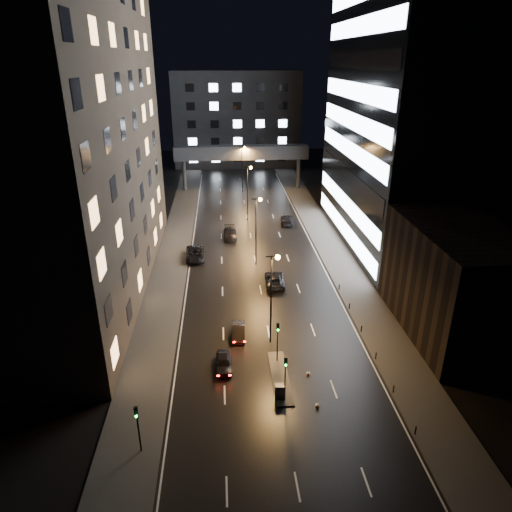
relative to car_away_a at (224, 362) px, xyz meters
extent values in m
plane|color=black|center=(5.01, 36.07, -0.65)|extent=(160.00, 160.00, 0.00)
cube|color=#383533|center=(-7.49, 31.07, -0.58)|extent=(5.00, 110.00, 0.15)
cube|color=#383533|center=(17.51, 31.07, -0.58)|extent=(5.00, 110.00, 0.15)
cube|color=#2D2319|center=(-17.49, 20.07, 19.35)|extent=(15.00, 48.00, 40.00)
cube|color=black|center=(25.01, 5.07, 5.35)|extent=(10.00, 18.00, 12.00)
cube|color=black|center=(30.01, 32.07, 21.85)|extent=(20.00, 36.00, 45.00)
cube|color=#333335|center=(5.01, 94.07, 11.85)|extent=(34.00, 14.00, 25.00)
cube|color=#333335|center=(5.01, 66.07, 7.85)|extent=(30.00, 3.00, 3.00)
cylinder|color=#333335|center=(-7.99, 66.07, 2.85)|extent=(0.80, 0.80, 7.00)
cylinder|color=#333335|center=(18.01, 66.07, 2.85)|extent=(0.80, 0.80, 7.00)
cube|color=#383533|center=(5.31, -1.93, -0.58)|extent=(1.60, 8.00, 0.15)
cylinder|color=black|center=(5.31, 0.57, 1.25)|extent=(0.12, 0.12, 3.50)
cube|color=black|center=(5.31, 0.57, 3.45)|extent=(0.28, 0.22, 0.90)
sphere|color=#0CFF33|center=(5.31, 0.43, 3.17)|extent=(0.18, 0.18, 0.18)
cylinder|color=black|center=(5.31, -4.93, 1.25)|extent=(0.12, 0.12, 3.50)
cube|color=black|center=(5.31, -4.93, 3.45)|extent=(0.28, 0.22, 0.90)
sphere|color=#0CFF33|center=(5.31, -5.07, 3.17)|extent=(0.18, 0.18, 0.18)
cylinder|color=black|center=(-6.49, -9.93, 1.10)|extent=(0.12, 0.12, 3.50)
cube|color=black|center=(-6.49, -9.93, 3.30)|extent=(0.28, 0.22, 0.90)
sphere|color=#0CFF33|center=(-6.49, -10.07, 3.02)|extent=(0.18, 0.18, 0.18)
cylinder|color=black|center=(15.21, -9.93, -0.20)|extent=(0.12, 0.12, 0.90)
cylinder|color=black|center=(15.21, -4.93, -0.20)|extent=(0.12, 0.12, 0.90)
cylinder|color=black|center=(15.21, 0.07, -0.20)|extent=(0.12, 0.12, 0.90)
cylinder|color=black|center=(15.21, 5.07, -0.20)|extent=(0.12, 0.12, 0.90)
cylinder|color=black|center=(15.21, 10.07, -0.20)|extent=(0.12, 0.12, 0.90)
cylinder|color=black|center=(15.21, 15.07, -0.20)|extent=(0.12, 0.12, 0.90)
cylinder|color=black|center=(5.01, 4.07, 4.35)|extent=(0.18, 0.18, 10.00)
cylinder|color=black|center=(5.01, 4.07, 9.35)|extent=(1.20, 0.12, 0.12)
sphere|color=#FF9E38|center=(5.61, 4.07, 9.25)|extent=(0.50, 0.50, 0.50)
cylinder|color=black|center=(5.01, 24.07, 4.35)|extent=(0.18, 0.18, 10.00)
cylinder|color=black|center=(5.01, 24.07, 9.35)|extent=(1.20, 0.12, 0.12)
sphere|color=#FF9E38|center=(5.61, 24.07, 9.25)|extent=(0.50, 0.50, 0.50)
cylinder|color=black|center=(5.01, 44.07, 4.35)|extent=(0.18, 0.18, 10.00)
cylinder|color=black|center=(5.01, 44.07, 9.35)|extent=(1.20, 0.12, 0.12)
sphere|color=#FF9E38|center=(5.61, 44.07, 9.25)|extent=(0.50, 0.50, 0.50)
cylinder|color=black|center=(5.01, 64.07, 4.35)|extent=(0.18, 0.18, 10.00)
cylinder|color=black|center=(5.01, 64.07, 9.35)|extent=(1.20, 0.12, 0.12)
sphere|color=#FF9E38|center=(5.61, 64.07, 9.25)|extent=(0.50, 0.50, 0.50)
imported|color=black|center=(0.00, 0.00, 0.00)|extent=(1.63, 3.88, 1.31)
imported|color=black|center=(1.67, 5.39, -0.02)|extent=(1.55, 3.93, 1.28)
imported|color=black|center=(-3.99, 26.85, 0.16)|extent=(2.99, 6.00, 1.63)
imported|color=black|center=(1.48, 35.25, 0.12)|extent=(2.23, 5.37, 1.55)
imported|color=black|center=(7.02, 17.46, 0.09)|extent=(2.76, 5.49, 1.49)
imported|color=black|center=(12.04, 41.72, 0.13)|extent=(2.71, 5.59, 1.57)
cube|color=#4D4D4F|center=(4.91, -4.85, 0.18)|extent=(0.90, 0.58, 1.38)
cone|color=orange|center=(8.01, -6.17, -0.41)|extent=(0.47, 0.47, 0.49)
cone|color=#FA590D|center=(8.01, -1.80, -0.39)|extent=(0.42, 0.42, 0.52)
camera|label=1|loc=(0.31, -36.74, 27.25)|focal=32.00mm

